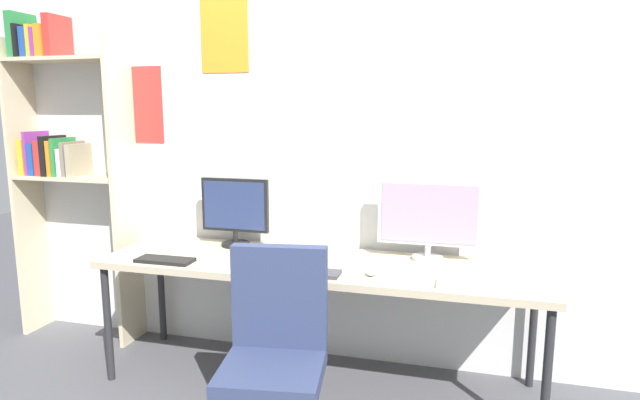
{
  "coord_description": "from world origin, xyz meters",
  "views": [
    {
      "loc": [
        0.79,
        -2.24,
        1.61
      ],
      "look_at": [
        0.0,
        0.65,
        1.09
      ],
      "focal_mm": 30.11,
      "sensor_mm": 36.0,
      "label": 1
    }
  ],
  "objects_px": {
    "bookshelf": "(62,146)",
    "computer_mouse": "(371,272)",
    "keyboard_left": "(165,260)",
    "office_chair": "(275,380)",
    "keyboard_center": "(306,272)",
    "monitor_right": "(429,217)",
    "keyboard_right": "(471,286)",
    "monitor_left": "(235,210)",
    "desk": "(318,270)"
  },
  "relations": [
    {
      "from": "bookshelf",
      "to": "office_chair",
      "type": "height_order",
      "value": "bookshelf"
    },
    {
      "from": "office_chair",
      "to": "keyboard_center",
      "type": "height_order",
      "value": "office_chair"
    },
    {
      "from": "monitor_right",
      "to": "computer_mouse",
      "type": "xyz_separation_m",
      "value": [
        -0.26,
        -0.37,
        -0.24
      ]
    },
    {
      "from": "office_chair",
      "to": "keyboard_right",
      "type": "bearing_deg",
      "value": 31.76
    },
    {
      "from": "keyboard_right",
      "to": "computer_mouse",
      "type": "height_order",
      "value": "computer_mouse"
    },
    {
      "from": "bookshelf",
      "to": "computer_mouse",
      "type": "height_order",
      "value": "bookshelf"
    },
    {
      "from": "desk",
      "to": "office_chair",
      "type": "bearing_deg",
      "value": -89.36
    },
    {
      "from": "monitor_right",
      "to": "computer_mouse",
      "type": "height_order",
      "value": "monitor_right"
    },
    {
      "from": "monitor_left",
      "to": "keyboard_left",
      "type": "distance_m",
      "value": 0.55
    },
    {
      "from": "office_chair",
      "to": "keyboard_center",
      "type": "relative_size",
      "value": 2.72
    },
    {
      "from": "computer_mouse",
      "to": "desk",
      "type": "bearing_deg",
      "value": 154.98
    },
    {
      "from": "keyboard_center",
      "to": "computer_mouse",
      "type": "height_order",
      "value": "computer_mouse"
    },
    {
      "from": "computer_mouse",
      "to": "keyboard_left",
      "type": "bearing_deg",
      "value": -176.48
    },
    {
      "from": "monitor_left",
      "to": "monitor_right",
      "type": "bearing_deg",
      "value": 0.0
    },
    {
      "from": "keyboard_center",
      "to": "keyboard_right",
      "type": "bearing_deg",
      "value": 0.0
    },
    {
      "from": "monitor_right",
      "to": "keyboard_center",
      "type": "distance_m",
      "value": 0.78
    },
    {
      "from": "monitor_left",
      "to": "monitor_right",
      "type": "relative_size",
      "value": 0.76
    },
    {
      "from": "office_chair",
      "to": "keyboard_right",
      "type": "height_order",
      "value": "office_chair"
    },
    {
      "from": "desk",
      "to": "keyboard_right",
      "type": "height_order",
      "value": "keyboard_right"
    },
    {
      "from": "bookshelf",
      "to": "keyboard_right",
      "type": "height_order",
      "value": "bookshelf"
    },
    {
      "from": "bookshelf",
      "to": "computer_mouse",
      "type": "relative_size",
      "value": 23.21
    },
    {
      "from": "monitor_left",
      "to": "keyboard_center",
      "type": "bearing_deg",
      "value": -36.39
    },
    {
      "from": "bookshelf",
      "to": "monitor_left",
      "type": "height_order",
      "value": "bookshelf"
    },
    {
      "from": "office_chair",
      "to": "keyboard_center",
      "type": "distance_m",
      "value": 0.62
    },
    {
      "from": "desk",
      "to": "keyboard_center",
      "type": "relative_size",
      "value": 6.91
    },
    {
      "from": "desk",
      "to": "office_chair",
      "type": "height_order",
      "value": "office_chair"
    },
    {
      "from": "keyboard_center",
      "to": "office_chair",
      "type": "bearing_deg",
      "value": -89.08
    },
    {
      "from": "keyboard_left",
      "to": "keyboard_center",
      "type": "distance_m",
      "value": 0.84
    },
    {
      "from": "office_chair",
      "to": "keyboard_right",
      "type": "distance_m",
      "value": 1.04
    },
    {
      "from": "keyboard_left",
      "to": "desk",
      "type": "bearing_deg",
      "value": 15.31
    },
    {
      "from": "desk",
      "to": "bookshelf",
      "type": "height_order",
      "value": "bookshelf"
    },
    {
      "from": "keyboard_center",
      "to": "keyboard_right",
      "type": "xyz_separation_m",
      "value": [
        0.84,
        0.0,
        0.0
      ]
    },
    {
      "from": "keyboard_center",
      "to": "computer_mouse",
      "type": "distance_m",
      "value": 0.35
    },
    {
      "from": "monitor_right",
      "to": "keyboard_left",
      "type": "height_order",
      "value": "monitor_right"
    },
    {
      "from": "monitor_left",
      "to": "keyboard_right",
      "type": "height_order",
      "value": "monitor_left"
    },
    {
      "from": "keyboard_center",
      "to": "keyboard_right",
      "type": "distance_m",
      "value": 0.84
    },
    {
      "from": "desk",
      "to": "bookshelf",
      "type": "relative_size",
      "value": 1.13
    },
    {
      "from": "desk",
      "to": "keyboard_right",
      "type": "relative_size",
      "value": 7.81
    },
    {
      "from": "monitor_left",
      "to": "keyboard_right",
      "type": "relative_size",
      "value": 1.38
    },
    {
      "from": "keyboard_right",
      "to": "computer_mouse",
      "type": "relative_size",
      "value": 3.35
    },
    {
      "from": "monitor_right",
      "to": "computer_mouse",
      "type": "bearing_deg",
      "value": -125.36
    },
    {
      "from": "office_chair",
      "to": "monitor_left",
      "type": "xyz_separation_m",
      "value": [
        -0.61,
        0.96,
        0.57
      ]
    },
    {
      "from": "monitor_left",
      "to": "keyboard_center",
      "type": "xyz_separation_m",
      "value": [
        0.6,
        -0.44,
        -0.22
      ]
    },
    {
      "from": "keyboard_left",
      "to": "keyboard_right",
      "type": "xyz_separation_m",
      "value": [
        1.68,
        0.0,
        0.0
      ]
    },
    {
      "from": "office_chair",
      "to": "keyboard_right",
      "type": "xyz_separation_m",
      "value": [
        0.83,
        0.51,
        0.35
      ]
    },
    {
      "from": "bookshelf",
      "to": "desk",
      "type": "bearing_deg",
      "value": -7.0
    },
    {
      "from": "bookshelf",
      "to": "keyboard_left",
      "type": "height_order",
      "value": "bookshelf"
    },
    {
      "from": "bookshelf",
      "to": "office_chair",
      "type": "xyz_separation_m",
      "value": [
        1.88,
        -0.98,
        -0.95
      ]
    },
    {
      "from": "office_chair",
      "to": "monitor_right",
      "type": "bearing_deg",
      "value": 58.28
    },
    {
      "from": "bookshelf",
      "to": "office_chair",
      "type": "bearing_deg",
      "value": -27.36
    }
  ]
}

